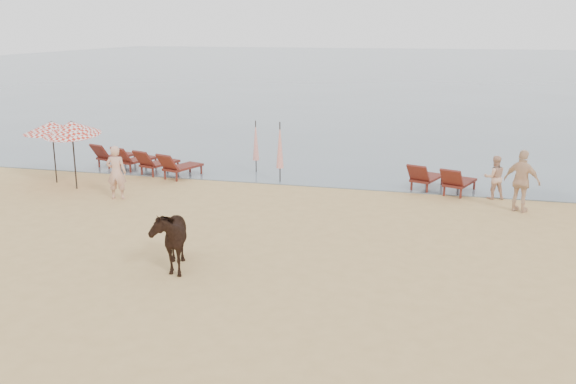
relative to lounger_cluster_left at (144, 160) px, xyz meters
name	(u,v)px	position (x,y,z in m)	size (l,w,h in m)	color
ground	(229,299)	(7.34, -10.65, -0.49)	(120.00, 120.00, 0.00)	tan
sea	(424,67)	(7.34, 69.35, -0.49)	(160.00, 140.00, 0.06)	#51606B
lounger_cluster_left	(144,160)	(0.00, 0.00, 0.00)	(4.79, 3.22, 0.70)	#5B1D15
lounger_cluster_right	(441,179)	(11.43, -0.25, -0.01)	(2.42, 2.38, 0.68)	#5B1D15
umbrella_open_left_a	(52,128)	(-2.36, -2.38, 1.57)	(2.01, 2.01, 2.29)	black
umbrella_open_left_b	(72,128)	(-1.13, -3.01, 1.69)	(1.97, 2.01, 2.51)	black
umbrella_closed_left	(256,141)	(4.31, 1.04, 0.78)	(0.25, 0.25, 2.07)	black
umbrella_closed_right	(280,145)	(5.64, -0.28, 0.90)	(0.27, 0.27, 2.25)	black
cow	(169,237)	(5.36, -9.28, 0.29)	(0.84, 1.85, 1.56)	black
beachgoer_left	(116,172)	(0.98, -3.87, 0.42)	(0.66, 0.43, 1.81)	tan
beachgoer_right_a	(495,177)	(13.18, -0.69, 0.25)	(0.71, 0.56, 1.47)	#D6A386
beachgoer_right_b	(522,181)	(13.90, -2.11, 0.49)	(1.15, 0.48, 1.96)	#D6AB86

